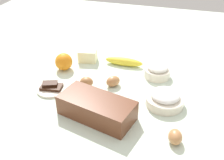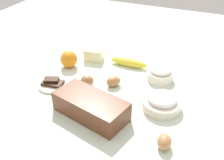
% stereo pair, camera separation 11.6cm
% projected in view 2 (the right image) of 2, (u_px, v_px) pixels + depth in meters
% --- Properties ---
extents(ground_plane, '(2.40, 2.40, 0.02)m').
position_uv_depth(ground_plane, '(112.00, 90.00, 1.19)').
color(ground_plane, silver).
extents(loaf_pan, '(0.30, 0.19, 0.08)m').
position_uv_depth(loaf_pan, '(91.00, 106.00, 1.00)').
color(loaf_pan, brown).
rests_on(loaf_pan, ground_plane).
extents(flour_bowl, '(0.12, 0.12, 0.07)m').
position_uv_depth(flour_bowl, '(160.00, 74.00, 1.22)').
color(flour_bowl, silver).
rests_on(flour_bowl, ground_plane).
extents(sugar_bowl, '(0.15, 0.15, 0.07)m').
position_uv_depth(sugar_bowl, '(162.00, 102.00, 1.05)').
color(sugar_bowl, silver).
rests_on(sugar_bowl, ground_plane).
extents(banana, '(0.19, 0.04, 0.04)m').
position_uv_depth(banana, '(129.00, 63.00, 1.33)').
color(banana, yellow).
rests_on(banana, ground_plane).
extents(orange_fruit, '(0.08, 0.08, 0.08)m').
position_uv_depth(orange_fruit, '(69.00, 59.00, 1.32)').
color(orange_fruit, orange).
rests_on(orange_fruit, ground_plane).
extents(butter_block, '(0.10, 0.08, 0.06)m').
position_uv_depth(butter_block, '(94.00, 54.00, 1.38)').
color(butter_block, '#F4EDB2').
rests_on(butter_block, ground_plane).
extents(egg_near_butter, '(0.06, 0.07, 0.05)m').
position_uv_depth(egg_near_butter, '(164.00, 142.00, 0.88)').
color(egg_near_butter, '#B87D4B').
rests_on(egg_near_butter, ground_plane).
extents(egg_beside_bowl, '(0.08, 0.08, 0.05)m').
position_uv_depth(egg_beside_bowl, '(114.00, 81.00, 1.18)').
color(egg_beside_bowl, '#B77C4B').
rests_on(egg_beside_bowl, ground_plane).
extents(egg_loose, '(0.07, 0.06, 0.05)m').
position_uv_depth(egg_loose, '(87.00, 80.00, 1.19)').
color(egg_loose, '#B07748').
rests_on(egg_loose, ground_plane).
extents(chocolate_plate, '(0.13, 0.13, 0.03)m').
position_uv_depth(chocolate_plate, '(53.00, 84.00, 1.19)').
color(chocolate_plate, silver).
rests_on(chocolate_plate, ground_plane).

